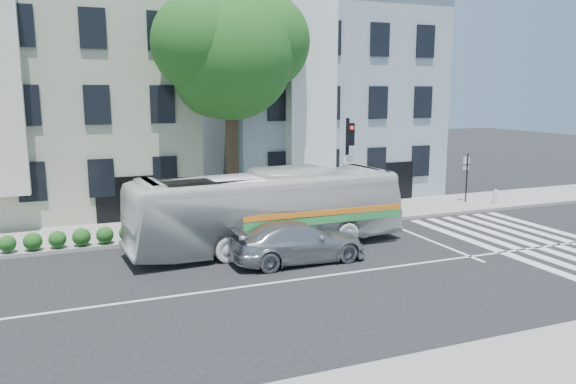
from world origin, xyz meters
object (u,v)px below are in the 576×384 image
sedan (298,242)px  fire_hydrant (496,196)px  bus (269,209)px  traffic_signal (348,157)px

sedan → fire_hydrant: bearing=-69.2°
fire_hydrant → bus: bearing=-167.3°
sedan → traffic_signal: traffic_signal is taller
sedan → fire_hydrant: size_ratio=6.77×
traffic_signal → fire_hydrant: (9.45, 1.13, -2.60)m
fire_hydrant → traffic_signal: bearing=-173.2°
sedan → fire_hydrant: 14.56m
bus → fire_hydrant: bearing=-81.4°
bus → sedan: 2.26m
bus → sedan: size_ratio=2.21×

